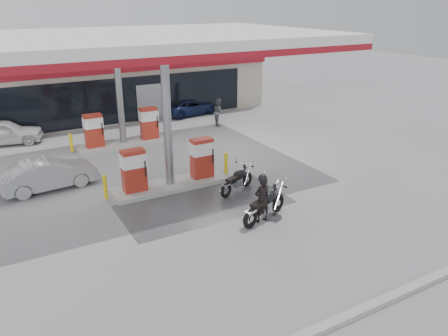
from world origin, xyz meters
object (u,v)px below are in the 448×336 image
object	(u,v)px
parked_motorcycle	(237,181)
pump_island_near	(170,170)
pump_island_far	(123,132)
main_motorcycle	(265,205)
hatchback_silver	(49,174)
sedan_white	(3,132)
biker_main	(262,199)
attendant	(219,112)
parked_car_right	(191,107)

from	to	relation	value
parked_motorcycle	pump_island_near	bearing A→B (deg)	119.71
pump_island_far	parked_motorcycle	world-z (taller)	pump_island_far
pump_island_near	main_motorcycle	xyz separation A→B (m)	(1.73, -3.98, -0.21)
pump_island_far	hatchback_silver	world-z (taller)	pump_island_far
main_motorcycle	pump_island_near	bearing A→B (deg)	93.21
hatchback_silver	sedan_white	bearing A→B (deg)	3.32
pump_island_far	biker_main	bearing A→B (deg)	-81.26
pump_island_far	parked_motorcycle	size ratio (longest dim) A/B	2.81
pump_island_far	parked_motorcycle	bearing A→B (deg)	-74.66
pump_island_near	sedan_white	bearing A→B (deg)	119.27
pump_island_near	hatchback_silver	size ratio (longest dim) A/B	1.43
biker_main	parked_motorcycle	xyz separation A→B (m)	(0.54, 2.45, -0.35)
main_motorcycle	attendant	bearing A→B (deg)	48.45
attendant	hatchback_silver	distance (m)	11.16
main_motorcycle	hatchback_silver	size ratio (longest dim) A/B	0.59
pump_island_far	main_motorcycle	size ratio (longest dim) A/B	2.42
attendant	pump_island_near	bearing A→B (deg)	162.11
parked_car_right	attendant	bearing A→B (deg)	176.99
pump_island_near	sedan_white	xyz separation A→B (m)	(-5.16, 9.20, -0.08)
pump_island_near	pump_island_far	xyz separation A→B (m)	(0.00, 6.00, 0.00)
parked_car_right	parked_motorcycle	bearing A→B (deg)	154.44
pump_island_far	hatchback_silver	bearing A→B (deg)	-137.00
pump_island_far	biker_main	distance (m)	10.17
attendant	hatchback_silver	world-z (taller)	attendant
pump_island_near	biker_main	distance (m)	4.34
pump_island_near	parked_motorcycle	distance (m)	2.64
pump_island_near	main_motorcycle	distance (m)	4.34
hatchback_silver	parked_car_right	distance (m)	12.59
pump_island_near	hatchback_silver	xyz separation A→B (m)	(-4.08, 2.20, -0.12)
biker_main	attendant	distance (m)	11.92
pump_island_far	parked_car_right	world-z (taller)	pump_island_far
parked_car_right	pump_island_far	bearing A→B (deg)	117.54
pump_island_far	main_motorcycle	xyz separation A→B (m)	(1.73, -9.98, -0.21)
parked_car_right	sedan_white	bearing A→B (deg)	86.51
main_motorcycle	biker_main	distance (m)	0.35
parked_motorcycle	attendant	bearing A→B (deg)	42.76
parked_motorcycle	main_motorcycle	bearing A→B (deg)	-121.27
biker_main	sedan_white	distance (m)	14.85
attendant	parked_motorcycle	bearing A→B (deg)	178.24
sedan_white	parked_car_right	size ratio (longest dim) A/B	1.02
parked_motorcycle	hatchback_silver	xyz separation A→B (m)	(-6.16, 3.80, 0.15)
attendant	parked_car_right	size ratio (longest dim) A/B	0.44
attendant	parked_car_right	distance (m)	3.17
pump_island_near	sedan_white	distance (m)	10.55
biker_main	sedan_white	world-z (taller)	biker_main
biker_main	pump_island_far	bearing A→B (deg)	-84.00
main_motorcycle	parked_motorcycle	xyz separation A→B (m)	(0.36, 2.38, -0.06)
pump_island_near	pump_island_far	distance (m)	6.00
main_motorcycle	sedan_white	world-z (taller)	sedan_white
biker_main	parked_car_right	bearing A→B (deg)	-109.07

